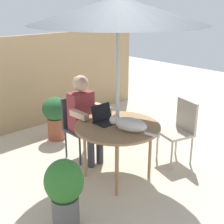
% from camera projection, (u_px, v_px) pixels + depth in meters
% --- Properties ---
extents(ground_plane, '(14.00, 14.00, 0.00)m').
position_uv_depth(ground_plane, '(117.00, 177.00, 4.06)').
color(ground_plane, beige).
extents(fence_back, '(5.13, 0.08, 1.65)m').
position_uv_depth(fence_back, '(25.00, 84.00, 5.40)').
color(fence_back, tan).
rests_on(fence_back, ground).
extents(patio_table, '(1.07, 1.07, 0.73)m').
position_uv_depth(patio_table, '(117.00, 130.00, 3.83)').
color(patio_table, '#9E754C').
rests_on(patio_table, ground).
extents(patio_umbrella, '(2.00, 2.00, 2.24)m').
position_uv_depth(patio_umbrella, '(118.00, 10.00, 3.36)').
color(patio_umbrella, '#B7B7BC').
rests_on(patio_umbrella, ground).
extents(chair_occupied, '(0.40, 0.40, 0.90)m').
position_uv_depth(chair_occupied, '(78.00, 122.00, 4.45)').
color(chair_occupied, '#33383F').
rests_on(chair_occupied, ground).
extents(chair_empty, '(0.50, 0.50, 0.90)m').
position_uv_depth(chair_empty, '(180.00, 126.00, 4.30)').
color(chair_empty, '#B2A899').
rests_on(chair_empty, ground).
extents(person_seated, '(0.48, 0.48, 1.24)m').
position_uv_depth(person_seated, '(84.00, 114.00, 4.28)').
color(person_seated, maroon).
rests_on(person_seated, ground).
extents(laptop, '(0.30, 0.25, 0.21)m').
position_uv_depth(laptop, '(104.00, 117.00, 3.91)').
color(laptop, black).
rests_on(laptop, patio_table).
extents(cat, '(0.31, 0.64, 0.17)m').
position_uv_depth(cat, '(129.00, 124.00, 3.62)').
color(cat, silver).
rests_on(cat, patio_table).
extents(potted_plant_near_fence, '(0.38, 0.38, 0.78)m').
position_uv_depth(potted_plant_near_fence, '(65.00, 191.00, 2.97)').
color(potted_plant_near_fence, '#595654').
rests_on(potted_plant_near_fence, ground).
extents(potted_plant_by_chair, '(0.42, 0.42, 0.73)m').
position_uv_depth(potted_plant_by_chair, '(56.00, 115.00, 5.05)').
color(potted_plant_by_chair, '#9E5138').
rests_on(potted_plant_by_chair, ground).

